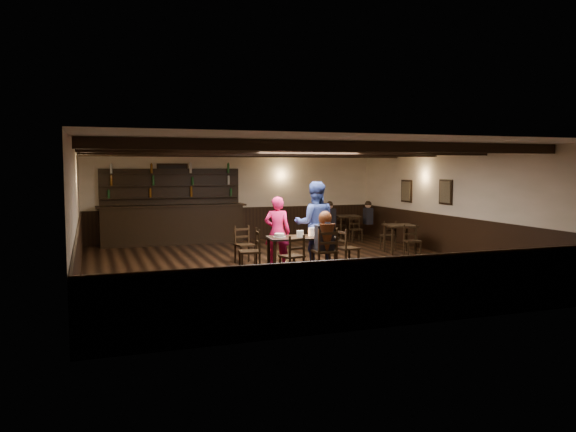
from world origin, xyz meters
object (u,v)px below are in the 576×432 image
object	(u,v)px
chair_near_left	(294,253)
bar_counter	(173,219)
dining_table	(302,241)
man_blue	(315,224)
woman_pink	(277,232)
chair_near_right	(326,248)
cake	(279,235)

from	to	relation	value
chair_near_left	bar_counter	distance (m)	6.20
dining_table	bar_counter	bearing A→B (deg)	110.72
man_blue	chair_near_left	bearing A→B (deg)	67.05
woman_pink	bar_counter	distance (m)	4.94
chair_near_right	cake	world-z (taller)	chair_near_right
woman_pink	chair_near_left	bearing A→B (deg)	110.45
man_blue	cake	xyz separation A→B (m)	(-0.98, -0.39, -0.17)
dining_table	chair_near_left	world-z (taller)	chair_near_left
chair_near_right	woman_pink	xyz separation A→B (m)	(-0.64, 1.28, 0.22)
bar_counter	dining_table	bearing A→B (deg)	-69.28
chair_near_left	man_blue	distance (m)	1.52
chair_near_right	woman_pink	world-z (taller)	woman_pink
dining_table	chair_near_right	size ratio (longest dim) A/B	1.54
chair_near_right	bar_counter	xyz separation A→B (m)	(-2.32, 5.93, 0.15)
woman_pink	cake	world-z (taller)	woman_pink
woman_pink	man_blue	bearing A→B (deg)	-170.17
woman_pink	bar_counter	world-z (taller)	bar_counter
cake	chair_near_left	bearing A→B (deg)	-84.88
chair_near_left	woman_pink	size ratio (longest dim) A/B	0.55
dining_table	bar_counter	world-z (taller)	bar_counter
dining_table	cake	distance (m)	0.51
chair_near_left	chair_near_right	world-z (taller)	chair_near_right
bar_counter	chair_near_right	bearing A→B (deg)	-68.67
cake	dining_table	bearing A→B (deg)	-7.76
chair_near_left	bar_counter	world-z (taller)	bar_counter
chair_near_left	cake	size ratio (longest dim) A/B	3.34
dining_table	cake	size ratio (longest dim) A/B	5.75
woman_pink	man_blue	distance (m)	0.87
chair_near_left	man_blue	size ratio (longest dim) A/B	0.46
chair_near_right	cake	size ratio (longest dim) A/B	3.74
man_blue	bar_counter	distance (m)	5.47
dining_table	man_blue	distance (m)	0.74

